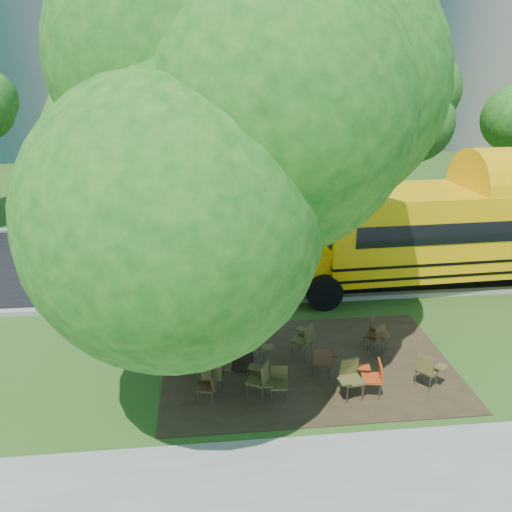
{
  "coord_description": "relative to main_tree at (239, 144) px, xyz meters",
  "views": [
    {
      "loc": [
        -1.32,
        -10.78,
        6.9
      ],
      "look_at": [
        0.1,
        3.17,
        1.51
      ],
      "focal_mm": 35.0,
      "sensor_mm": 36.0,
      "label": 1
    }
  ],
  "objects": [
    {
      "name": "chair_6",
      "position": [
        2.82,
        -1.36,
        -4.85
      ],
      "size": [
        0.52,
        0.64,
        0.88
      ],
      "rotation": [
        0.0,
        0.0,
        1.4
      ],
      "color": "#BA4113",
      "rests_on": "ground"
    },
    {
      "name": "chair_11",
      "position": [
        1.6,
        0.31,
        -4.81
      ],
      "size": [
        0.63,
        0.8,
        0.93
      ],
      "rotation": [
        0.0,
        0.0,
        0.83
      ],
      "color": "#4B4520",
      "rests_on": "ground"
    },
    {
      "name": "chair_1",
      "position": [
        -0.68,
        -0.99,
        -4.8
      ],
      "size": [
        0.7,
        0.56,
        0.95
      ],
      "rotation": [
        0.0,
        0.0,
        -0.19
      ],
      "color": "#45411E",
      "rests_on": "ground"
    },
    {
      "name": "asphalt_road",
      "position": [
        0.62,
        7.44,
        -5.37
      ],
      "size": [
        80.0,
        8.0,
        0.04
      ],
      "primitive_type": "cube",
      "color": "black",
      "rests_on": "ground"
    },
    {
      "name": "bg_car_red",
      "position": [
        -6.39,
        11.2,
        -4.76
      ],
      "size": [
        4.8,
        2.85,
        1.25
      ],
      "primitive_type": "imported",
      "rotation": [
        0.0,
        0.0,
        1.75
      ],
      "color": "#5B190F",
      "rests_on": "ground"
    },
    {
      "name": "chair_9",
      "position": [
        -0.99,
        0.15,
        -4.84
      ],
      "size": [
        0.74,
        0.59,
        0.89
      ],
      "rotation": [
        0.0,
        0.0,
        2.16
      ],
      "color": "#B44613",
      "rests_on": "ground"
    },
    {
      "name": "chair_8",
      "position": [
        -1.76,
        0.49,
        -4.84
      ],
      "size": [
        0.53,
        0.58,
        0.9
      ],
      "rotation": [
        0.0,
        0.0,
        1.58
      ],
      "color": "brown",
      "rests_on": "ground"
    },
    {
      "name": "chair_0",
      "position": [
        -0.78,
        -0.77,
        -4.8
      ],
      "size": [
        0.65,
        0.72,
        0.96
      ],
      "rotation": [
        0.0,
        0.0,
        0.33
      ],
      "color": "#422917",
      "rests_on": "ground"
    },
    {
      "name": "bg_tree_3",
      "position": [
        8.62,
        14.44,
        -0.36
      ],
      "size": [
        5.6,
        5.6,
        7.84
      ],
      "color": "black",
      "rests_on": "ground"
    },
    {
      "name": "kerb_far",
      "position": [
        0.62,
        11.54,
        -5.32
      ],
      "size": [
        80.0,
        0.25,
        0.14
      ],
      "primitive_type": "cube",
      "color": "gray",
      "rests_on": "ground"
    },
    {
      "name": "chair_4",
      "position": [
        1.85,
        -0.67,
        -4.83
      ],
      "size": [
        0.65,
        0.53,
        0.9
      ],
      "rotation": [
        0.0,
        0.0,
        -0.16
      ],
      "color": "#3E2416",
      "rests_on": "ground"
    },
    {
      "name": "kerb_near",
      "position": [
        0.62,
        3.44,
        -5.32
      ],
      "size": [
        80.0,
        0.25,
        0.14
      ],
      "primitive_type": "cube",
      "color": "gray",
      "rests_on": "ground"
    },
    {
      "name": "dirt_patch",
      "position": [
        1.62,
        -0.06,
        -5.37
      ],
      "size": [
        7.0,
        4.5,
        0.03
      ],
      "primitive_type": "cube",
      "color": "#382819",
      "rests_on": "ground"
    },
    {
      "name": "chair_14",
      "position": [
        -0.8,
        -1.26,
        -4.9
      ],
      "size": [
        0.47,
        0.6,
        0.8
      ],
      "rotation": [
        0.0,
        0.0,
        1.36
      ],
      "color": "#472D19",
      "rests_on": "ground"
    },
    {
      "name": "chair_5",
      "position": [
        2.28,
        -1.38,
        -4.83
      ],
      "size": [
        0.61,
        0.62,
        0.91
      ],
      "rotation": [
        0.0,
        0.0,
        3.3
      ],
      "color": "brown",
      "rests_on": "ground"
    },
    {
      "name": "black_car",
      "position": [
        -3.04,
        4.24,
        -4.78
      ],
      "size": [
        3.76,
        1.9,
        1.23
      ],
      "primitive_type": "imported",
      "rotation": [
        0.0,
        0.0,
        1.44
      ],
      "color": "black",
      "rests_on": "ground"
    },
    {
      "name": "bg_tree_2",
      "position": [
        -4.38,
        16.44,
        -1.18
      ],
      "size": [
        4.8,
        4.8,
        6.62
      ],
      "color": "black",
      "rests_on": "ground"
    },
    {
      "name": "school_bus",
      "position": [
        8.65,
        4.48,
        -3.52
      ],
      "size": [
        13.35,
        3.55,
        3.23
      ],
      "rotation": [
        0.0,
        0.0,
        0.05
      ],
      "color": "#FDB307",
      "rests_on": "ground"
    },
    {
      "name": "chair_13",
      "position": [
        3.46,
        0.34,
        -4.87
      ],
      "size": [
        0.55,
        0.69,
        0.83
      ],
      "rotation": [
        0.0,
        0.0,
        0.58
      ],
      "color": "#4F341C",
      "rests_on": "ground"
    },
    {
      "name": "chair_12",
      "position": [
        3.47,
        0.44,
        -4.8
      ],
      "size": [
        0.63,
        0.81,
        0.96
      ],
      "rotation": [
        0.0,
        0.0,
        4.18
      ],
      "color": "#51341D",
      "rests_on": "ground"
    },
    {
      "name": "chair_3",
      "position": [
        0.69,
        -1.31,
        -4.88
      ],
      "size": [
        0.58,
        0.48,
        0.82
      ],
      "rotation": [
        0.0,
        0.0,
        3.02
      ],
      "color": "#49431F",
      "rests_on": "ground"
    },
    {
      "name": "building_main",
      "position": [
        -7.38,
        36.44,
        5.61
      ],
      "size": [
        38.0,
        16.0,
        22.0
      ],
      "primitive_type": "cube",
      "color": "#61615C",
      "rests_on": "ground"
    },
    {
      "name": "chair_7",
      "position": [
        4.1,
        -1.25,
        -4.84
      ],
      "size": [
        0.75,
        0.6,
        0.88
      ],
      "rotation": [
        0.0,
        0.0,
        -0.85
      ],
      "color": "brown",
      "rests_on": "ground"
    },
    {
      "name": "ground",
      "position": [
        0.62,
        0.44,
        -5.39
      ],
      "size": [
        160.0,
        160.0,
        0.0
      ],
      "primitive_type": "plane",
      "color": "#345219",
      "rests_on": "ground"
    },
    {
      "name": "main_tree",
      "position": [
        0.0,
        0.0,
        0.0
      ],
      "size": [
        7.2,
        7.2,
        9.0
      ],
      "color": "black",
      "rests_on": "ground"
    },
    {
      "name": "chair_2",
      "position": [
        0.32,
        -1.22,
        -4.81
      ],
      "size": [
        0.61,
        0.77,
        0.94
      ],
      "rotation": [
        0.0,
        0.0,
        1.1
      ],
      "color": "#49421F",
      "rests_on": "ground"
    },
    {
      "name": "chair_10",
      "position": [
        0.38,
        0.12,
        -4.83
      ],
      "size": [
        0.6,
        0.6,
        0.9
      ],
      "rotation": [
        0.0,
        0.0,
        -1.43
      ],
      "color": "brown",
      "rests_on": "ground"
    }
  ]
}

